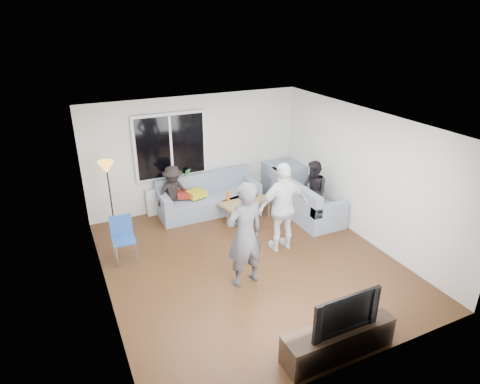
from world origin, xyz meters
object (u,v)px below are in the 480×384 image
sofa_right_section (305,197)px  floor_lamp (111,198)px  spectator_back (174,193)px  tv_console (338,340)px  player_left (245,235)px  television (342,310)px  sofa_back_section (209,194)px  player_right (283,207)px  side_chair (124,240)px  spectator_right (313,191)px  coffee_table (244,208)px

sofa_right_section → floor_lamp: bearing=76.7°
spectator_back → tv_console: bearing=-89.6°
sofa_right_section → spectator_back: spectator_back is taller
player_left → television: 2.03m
sofa_back_section → sofa_right_section: (1.92, -1.04, 0.00)m
sofa_right_section → player_right: bearing=131.0°
side_chair → spectator_right: 4.08m
player_right → player_left: bearing=33.0°
player_left → spectator_right: bearing=-155.2°
player_left → television: size_ratio=1.85×
floor_lamp → tv_console: 5.18m
player_left → player_right: 1.34m
coffee_table → television: television is taller
side_chair → spectator_back: (1.34, 1.29, 0.18)m
coffee_table → television: size_ratio=1.10×
sofa_right_section → player_right: (-1.23, -1.07, 0.45)m
spectator_right → sofa_right_section: bearing=-178.4°
spectator_right → floor_lamp: bearing=-105.4°
sofa_back_section → coffee_table: sofa_back_section is taller
sofa_back_section → spectator_right: (1.92, -1.33, 0.25)m
sofa_back_section → side_chair: (-2.15, -1.26, 0.01)m
sofa_back_section → television: size_ratio=2.30×
spectator_back → tv_console: (0.80, -4.80, -0.39)m
sofa_back_section → side_chair: side_chair is taller
player_right → tv_console: (-0.70, -2.66, -0.66)m
player_left → tv_console: (0.44, -1.97, -0.71)m
sofa_right_section → floor_lamp: (-4.07, 0.96, 0.36)m
sofa_back_section → spectator_right: bearing=-34.8°
side_chair → television: television is taller
coffee_table → floor_lamp: size_ratio=0.71×
tv_console → television: size_ratio=1.60×
player_right → spectator_right: bearing=-146.1°
side_chair → tv_console: side_chair is taller
floor_lamp → coffee_table: bearing=-10.2°
floor_lamp → spectator_back: bearing=4.7°
sofa_right_section → player_left: (-2.37, -1.76, 0.50)m
spectator_back → sofa_right_section: bearing=-30.5°
spectator_right → tv_console: (-1.93, -3.44, -0.45)m
player_right → spectator_back: (-1.50, 2.14, -0.27)m
spectator_right → tv_console: 3.97m
side_chair → player_left: 2.35m
floor_lamp → television: floor_lamp is taller
sofa_back_section → player_right: (0.69, -2.11, 0.45)m
spectator_right → television: (-1.93, -3.44, 0.05)m
player_right → television: bearing=76.9°
television → spectator_back: bearing=99.5°
sofa_back_section → sofa_right_section: size_ratio=1.15×
coffee_table → player_right: bearing=-86.9°
player_left → spectator_back: 2.87m
spectator_back → spectator_right: bearing=-35.6°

